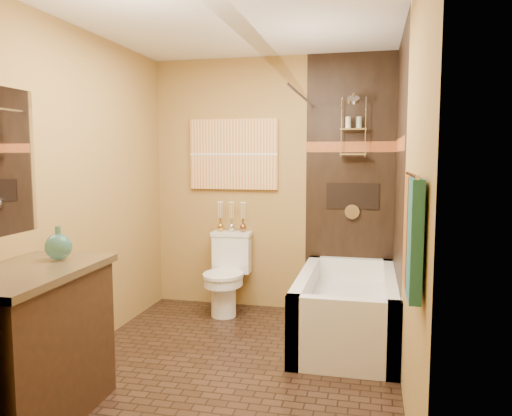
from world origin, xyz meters
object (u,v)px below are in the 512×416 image
(toilet, at_px, (227,273))
(vanity, at_px, (26,346))
(bathtub, at_px, (347,313))
(sunset_painting, at_px, (234,154))

(toilet, xyz_separation_m, vanity, (-0.54, -2.22, 0.06))
(bathtub, height_order, vanity, vanity)
(sunset_painting, xyz_separation_m, toilet, (0.00, -0.26, -1.16))
(bathtub, relative_size, toilet, 1.93)
(sunset_painting, height_order, bathtub, sunset_painting)
(sunset_painting, height_order, vanity, sunset_painting)
(sunset_painting, distance_m, toilet, 1.19)
(sunset_painting, height_order, toilet, sunset_painting)
(bathtub, distance_m, vanity, 2.47)
(bathtub, bearing_deg, toilet, 158.52)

